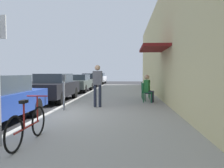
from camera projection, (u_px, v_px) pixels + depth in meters
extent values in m
plane|color=#2D2D30|center=(45.00, 117.00, 7.52)|extent=(60.00, 60.00, 0.00)
cube|color=#9E9B93|center=(114.00, 107.00, 9.34)|extent=(4.50, 32.00, 0.12)
cube|color=beige|center=(173.00, 41.00, 9.02)|extent=(0.30, 32.00, 5.65)
cube|color=maroon|center=(153.00, 48.00, 9.86)|extent=(1.10, 2.80, 0.12)
cylinder|color=black|center=(36.00, 108.00, 7.53)|extent=(0.22, 0.64, 0.64)
cube|color=black|center=(53.00, 89.00, 11.65)|extent=(1.80, 4.40, 0.67)
cube|color=#333D47|center=(54.00, 78.00, 11.77)|extent=(1.48, 2.11, 0.46)
cylinder|color=black|center=(75.00, 93.00, 12.97)|extent=(0.22, 0.64, 0.64)
cylinder|color=black|center=(48.00, 93.00, 13.08)|extent=(0.22, 0.64, 0.64)
cylinder|color=black|center=(60.00, 98.00, 10.25)|extent=(0.22, 0.64, 0.64)
cylinder|color=black|center=(27.00, 98.00, 10.37)|extent=(0.22, 0.64, 0.64)
cube|color=#47514C|center=(78.00, 84.00, 17.40)|extent=(1.80, 4.40, 0.60)
cube|color=#333D47|center=(78.00, 77.00, 17.52)|extent=(1.48, 2.11, 0.43)
cylinder|color=black|center=(91.00, 87.00, 18.71)|extent=(0.22, 0.64, 0.64)
cylinder|color=black|center=(73.00, 86.00, 18.83)|extent=(0.22, 0.64, 0.64)
cylinder|color=black|center=(85.00, 89.00, 16.00)|extent=(0.22, 0.64, 0.64)
cylinder|color=black|center=(63.00, 89.00, 16.11)|extent=(0.22, 0.64, 0.64)
cube|color=black|center=(91.00, 81.00, 23.29)|extent=(1.80, 4.40, 0.61)
cube|color=#333D47|center=(91.00, 76.00, 23.41)|extent=(1.48, 2.11, 0.48)
cylinder|color=black|center=(100.00, 83.00, 24.60)|extent=(0.22, 0.64, 0.64)
cylinder|color=black|center=(86.00, 83.00, 24.72)|extent=(0.22, 0.64, 0.64)
cylinder|color=black|center=(96.00, 84.00, 21.89)|extent=(0.22, 0.64, 0.64)
cylinder|color=black|center=(81.00, 84.00, 22.00)|extent=(0.22, 0.64, 0.64)
cube|color=silver|center=(98.00, 79.00, 29.27)|extent=(1.80, 4.40, 0.67)
cube|color=#333D47|center=(98.00, 75.00, 29.39)|extent=(1.48, 2.11, 0.47)
cylinder|color=black|center=(105.00, 81.00, 30.59)|extent=(0.22, 0.64, 0.64)
cylinder|color=black|center=(94.00, 81.00, 30.70)|extent=(0.22, 0.64, 0.64)
cylinder|color=black|center=(103.00, 82.00, 27.87)|extent=(0.22, 0.64, 0.64)
cylinder|color=black|center=(91.00, 82.00, 27.98)|extent=(0.22, 0.64, 0.64)
cylinder|color=slate|center=(64.00, 95.00, 8.19)|extent=(0.07, 0.07, 1.10)
cube|color=#383D42|center=(64.00, 78.00, 8.16)|extent=(0.12, 0.10, 0.22)
torus|color=black|center=(39.00, 121.00, 4.88)|extent=(0.04, 0.66, 0.66)
torus|color=black|center=(14.00, 134.00, 3.84)|extent=(0.04, 0.66, 0.66)
cylinder|color=maroon|center=(28.00, 127.00, 4.36)|extent=(0.04, 1.05, 0.04)
cylinder|color=maroon|center=(24.00, 116.00, 4.20)|extent=(0.04, 0.04, 0.50)
cube|color=black|center=(24.00, 102.00, 4.18)|extent=(0.10, 0.20, 0.06)
cylinder|color=maroon|center=(37.00, 109.00, 4.82)|extent=(0.03, 0.03, 0.56)
cylinder|color=maroon|center=(37.00, 96.00, 4.81)|extent=(0.46, 0.03, 0.03)
cylinder|color=#14592D|center=(153.00, 97.00, 10.47)|extent=(0.04, 0.04, 0.45)
cylinder|color=#14592D|center=(151.00, 98.00, 10.12)|extent=(0.04, 0.04, 0.45)
cylinder|color=#14592D|center=(146.00, 97.00, 10.62)|extent=(0.04, 0.04, 0.45)
cylinder|color=#14592D|center=(143.00, 98.00, 10.27)|extent=(0.04, 0.04, 0.45)
cube|color=#14592D|center=(148.00, 92.00, 10.35)|extent=(0.56, 0.56, 0.03)
cube|color=#14592D|center=(144.00, 88.00, 10.43)|extent=(0.17, 0.43, 0.40)
cylinder|color=#232838|center=(153.00, 97.00, 10.39)|extent=(0.11, 0.11, 0.47)
cylinder|color=#232838|center=(150.00, 92.00, 10.43)|extent=(0.39, 0.25, 0.14)
cylinder|color=#232838|center=(152.00, 98.00, 10.20)|extent=(0.11, 0.11, 0.47)
cylinder|color=#232838|center=(149.00, 92.00, 10.24)|extent=(0.39, 0.25, 0.14)
cube|color=#267233|center=(147.00, 86.00, 10.37)|extent=(0.33, 0.41, 0.56)
sphere|color=tan|center=(147.00, 77.00, 10.35)|extent=(0.22, 0.22, 0.22)
cylinder|color=#14592D|center=(150.00, 95.00, 11.37)|extent=(0.04, 0.04, 0.45)
cylinder|color=#14592D|center=(152.00, 96.00, 10.99)|extent=(0.04, 0.04, 0.45)
cylinder|color=#14592D|center=(142.00, 95.00, 11.32)|extent=(0.04, 0.04, 0.45)
cylinder|color=#14592D|center=(144.00, 96.00, 10.95)|extent=(0.04, 0.04, 0.45)
cube|color=#14592D|center=(147.00, 91.00, 11.14)|extent=(0.51, 0.51, 0.03)
cube|color=#14592D|center=(143.00, 87.00, 11.11)|extent=(0.11, 0.44, 0.40)
cylinder|color=#14592D|center=(149.00, 93.00, 12.40)|extent=(0.04, 0.04, 0.45)
cylinder|color=#14592D|center=(149.00, 94.00, 12.02)|extent=(0.04, 0.04, 0.45)
cylinder|color=#14592D|center=(142.00, 93.00, 12.45)|extent=(0.04, 0.04, 0.45)
cylinder|color=#14592D|center=(142.00, 94.00, 12.07)|extent=(0.04, 0.04, 0.45)
cube|color=#14592D|center=(145.00, 89.00, 12.22)|extent=(0.47, 0.47, 0.03)
cube|color=#14592D|center=(142.00, 86.00, 12.24)|extent=(0.06, 0.44, 0.40)
cylinder|color=#232838|center=(95.00, 96.00, 8.94)|extent=(0.12, 0.12, 0.90)
cylinder|color=#232838|center=(100.00, 96.00, 8.93)|extent=(0.12, 0.12, 0.90)
cube|color=#595960|center=(97.00, 78.00, 8.90)|extent=(0.36, 0.22, 0.56)
sphere|color=tan|center=(97.00, 68.00, 8.88)|extent=(0.22, 0.22, 0.22)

